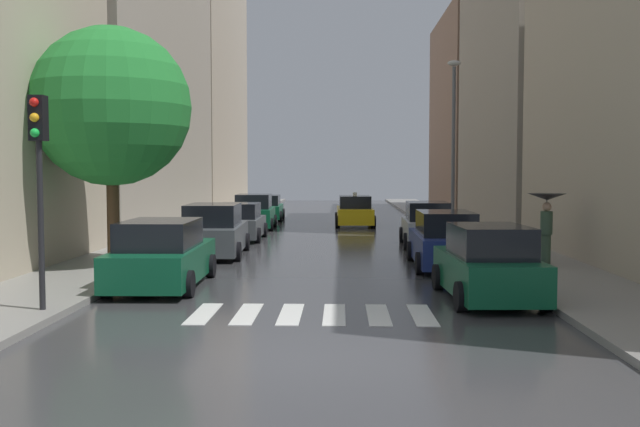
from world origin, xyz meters
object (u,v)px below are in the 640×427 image
at_px(parked_car_right_second, 445,241).
at_px(traffic_light_left_corner, 39,154).
at_px(street_tree_left, 111,107).
at_px(parked_car_left_second, 214,232).
at_px(parked_car_left_third, 239,223).
at_px(parked_car_left_nearest, 162,256).
at_px(parked_car_left_fifth, 266,208).
at_px(pedestrian_foreground, 547,211).
at_px(lamp_post_right, 453,135).
at_px(taxi_midroad, 355,212).
at_px(parked_car_left_fourth, 254,213).
at_px(parked_car_right_nearest, 488,265).
at_px(parked_car_right_third, 427,226).

bearing_deg(parked_car_right_second, traffic_light_left_corner, 130.45).
bearing_deg(street_tree_left, parked_car_left_second, 58.64).
bearing_deg(parked_car_left_third, parked_car_left_nearest, 178.73).
xyz_separation_m(parked_car_left_fifth, pedestrian_foreground, (10.68, -20.38, 1.02)).
bearing_deg(lamp_post_right, taxi_midroad, 123.51).
relative_size(parked_car_left_fourth, street_tree_left, 0.60).
xyz_separation_m(parked_car_left_third, pedestrian_foreground, (10.54, -8.51, 1.00)).
distance_m(parked_car_left_fifth, parked_car_right_second, 21.66).
bearing_deg(parked_car_right_nearest, parked_car_left_fourth, 19.24).
height_order(parked_car_left_third, taxi_midroad, taxi_midroad).
bearing_deg(parked_car_right_second, parked_car_left_fourth, 28.79).
height_order(parked_car_left_nearest, parked_car_right_third, parked_car_right_third).
height_order(parked_car_left_fifth, parked_car_right_third, parked_car_right_third).
xyz_separation_m(parked_car_right_nearest, traffic_light_left_corner, (-9.39, -2.15, 2.48)).
relative_size(parked_car_left_third, parked_car_right_third, 0.98).
xyz_separation_m(parked_car_left_fourth, parked_car_right_second, (7.58, -14.23, -0.02)).
distance_m(taxi_midroad, traffic_light_left_corner, 25.10).
bearing_deg(taxi_midroad, street_tree_left, 155.75).
relative_size(parked_car_left_nearest, parked_car_left_second, 0.99).
height_order(parked_car_right_nearest, traffic_light_left_corner, traffic_light_left_corner).
distance_m(pedestrian_foreground, traffic_light_left_corner, 14.45).
distance_m(parked_car_right_nearest, taxi_midroad, 22.05).
bearing_deg(parked_car_right_nearest, parked_car_right_third, -2.32).
height_order(parked_car_left_fourth, parked_car_left_fifth, parked_car_left_fourth).
bearing_deg(street_tree_left, parked_car_left_fourth, 81.46).
distance_m(parked_car_left_second, traffic_light_left_corner, 10.80).
relative_size(parked_car_left_second, lamp_post_right, 0.63).
bearing_deg(parked_car_left_fifth, parked_car_left_fourth, 179.19).
bearing_deg(street_tree_left, parked_car_left_fifth, 84.03).
bearing_deg(lamp_post_right, street_tree_left, -136.65).
height_order(parked_car_left_fourth, traffic_light_left_corner, traffic_light_left_corner).
bearing_deg(parked_car_right_third, lamp_post_right, -20.98).
bearing_deg(parked_car_left_fourth, parked_car_right_third, -137.90).
relative_size(parked_car_left_third, traffic_light_left_corner, 0.95).
height_order(parked_car_left_second, parked_car_left_fourth, parked_car_left_second).
distance_m(parked_car_left_third, parked_car_left_fourth, 5.83).
bearing_deg(parked_car_left_second, parked_car_right_second, -112.42).
xyz_separation_m(parked_car_left_nearest, pedestrian_foreground, (10.75, 3.75, 0.94)).
distance_m(parked_car_left_fourth, lamp_post_right, 10.93).
height_order(parked_car_right_nearest, pedestrian_foreground, pedestrian_foreground).
relative_size(parked_car_left_second, parked_car_left_third, 1.19).
distance_m(taxi_midroad, street_tree_left, 19.36).
xyz_separation_m(parked_car_left_nearest, parked_car_right_third, (7.92, 9.99, 0.01)).
bearing_deg(parked_car_left_fifth, parked_car_left_second, 178.82).
height_order(parked_car_left_third, pedestrian_foreground, pedestrian_foreground).
bearing_deg(parked_car_left_fifth, parked_car_right_second, -160.74).
xyz_separation_m(parked_car_left_third, parked_car_right_second, (7.50, -8.40, 0.06)).
bearing_deg(pedestrian_foreground, parked_car_left_third, 33.80).
relative_size(parked_car_right_second, taxi_midroad, 1.04).
bearing_deg(traffic_light_left_corner, parked_car_right_third, 55.68).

